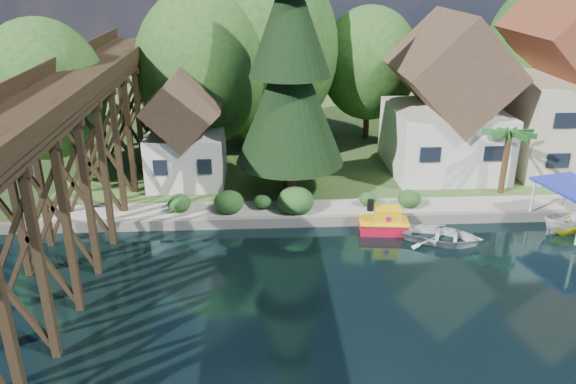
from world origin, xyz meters
The scene contains 16 objects.
ground centered at (0.00, 0.00, 0.00)m, with size 140.00×140.00×0.00m, color black.
bank centered at (0.00, 34.00, 0.25)m, with size 140.00×52.00×0.50m, color #2D4E1F.
seawall centered at (4.00, 8.00, 0.31)m, with size 60.00×0.40×0.62m, color slate.
promenade centered at (6.00, 9.30, 0.53)m, with size 50.00×2.60×0.06m, color gray.
trestle_bridge centered at (-16.00, 5.17, 5.35)m, with size 4.12×44.18×9.30m.
house_left centered at (7.00, 16.00, 5.14)m, with size 7.64×8.64×11.02m.
house_center centered at (16.00, 16.50, 6.42)m, with size 8.65×9.18×13.89m.
shed centered at (-11.00, 14.50, 3.83)m, with size 5.09×5.40×7.85m.
bg_trees centered at (1.00, 21.25, 7.29)m, with size 49.90×13.30×10.57m.
shrubs centered at (-4.60, 9.26, 1.23)m, with size 15.76×2.47×1.70m.
conifer centered at (-4.17, 12.23, 8.66)m, with size 6.88×6.88×16.95m.
palm_tree centered at (9.59, 11.30, 4.42)m, with size 3.52×3.52×4.49m.
tugboat centered at (0.99, 6.99, 0.61)m, with size 2.94×1.82×2.03m.
boat_white_a centered at (3.98, 5.61, 0.45)m, with size 3.11×4.36×0.90m, color silver.
boat_canopy centered at (11.68, 6.48, 1.19)m, with size 3.89×4.88×2.77m.
boat_yellow centered at (11.53, 6.23, 0.65)m, with size 2.12×2.45×1.29m, color yellow.
Camera 1 is at (-6.11, -21.82, 14.50)m, focal length 35.00 mm.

